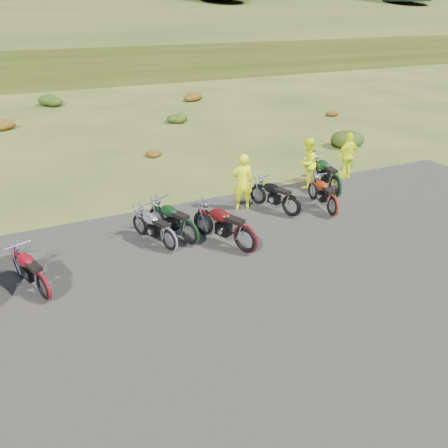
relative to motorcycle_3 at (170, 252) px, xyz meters
name	(u,v)px	position (x,y,z in m)	size (l,w,h in m)	color
ground	(266,256)	(2.20, -1.23, 0.00)	(300.00, 300.00, 0.00)	#2F3D14
gravel_pad	(310,298)	(2.20, -3.23, 0.00)	(20.00, 12.00, 0.04)	black
hill_slope	(60,59)	(2.20, 48.77, 0.00)	(300.00, 46.00, 3.00)	#2D3812
hill_plateau	(33,32)	(2.20, 108.77, 0.00)	(300.00, 90.00, 9.17)	#2D3812
shrub_2	(2,123)	(-4.00, 15.37, 0.38)	(1.30, 1.30, 0.77)	#67290C
shrub_3	(52,99)	(-1.10, 20.67, 0.46)	(1.56, 1.56, 0.92)	black
shrub_4	(152,152)	(1.80, 7.97, 0.23)	(0.77, 0.77, 0.45)	#67290C
shrub_5	(176,117)	(4.70, 13.27, 0.31)	(1.03, 1.03, 0.61)	black
shrub_6	(192,95)	(7.60, 18.57, 0.38)	(1.30, 1.30, 0.77)	#67290C
shrub_7	(349,136)	(10.50, 5.87, 0.46)	(1.56, 1.56, 0.92)	black
shrub_8	(330,112)	(13.40, 11.17, 0.23)	(0.77, 0.77, 0.45)	#67290C
motorcycle_1	(46,300)	(-3.15, -0.90, 0.00)	(1.88, 0.63, 0.99)	maroon
motorcycle_2	(190,245)	(0.60, 0.10, 0.00)	(2.04, 0.68, 1.07)	black
motorcycle_3	(170,252)	(0.00, 0.00, 0.00)	(1.90, 0.63, 1.00)	silver
motorcycle_4	(245,253)	(1.77, -0.90, 0.00)	(2.23, 0.74, 1.17)	#430B0B
motorcycle_5	(291,217)	(4.03, 0.48, 0.00)	(1.95, 0.65, 1.02)	black
motorcycle_6	(331,216)	(5.19, 0.00, 0.00)	(1.91, 0.64, 1.00)	maroon
motorcycle_7	(334,197)	(6.17, 1.18, 0.00)	(2.24, 0.75, 1.18)	black
person_middle	(242,183)	(2.92, 1.60, 0.90)	(0.66, 0.43, 1.80)	#CBDF0B
person_right_a	(307,164)	(5.79, 2.34, 0.88)	(0.85, 0.67, 1.76)	#CBDF0B
person_right_b	(348,157)	(7.65, 2.46, 0.86)	(1.00, 0.42, 1.71)	#CBDF0B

